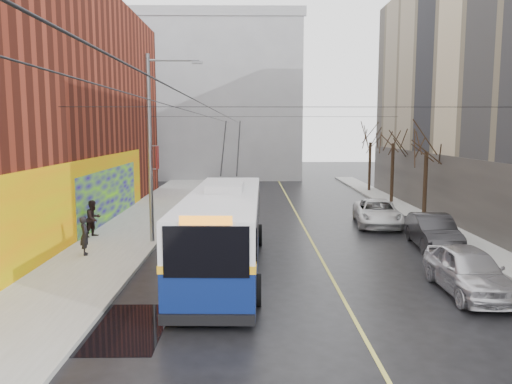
{
  "coord_description": "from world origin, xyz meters",
  "views": [
    {
      "loc": [
        -1.56,
        -13.7,
        5.56
      ],
      "look_at": [
        -1.29,
        8.19,
        2.77
      ],
      "focal_mm": 35.0,
      "sensor_mm": 36.0,
      "label": 1
    }
  ],
  "objects_px": {
    "tree_near": "(427,138)",
    "parked_car_a": "(468,270)",
    "following_car": "(225,209)",
    "pedestrian_b": "(93,219)",
    "trolleybus": "(224,228)",
    "pedestrian_a": "(85,236)",
    "tree_far": "(371,133)",
    "parked_car_b": "(433,231)",
    "streetlight_pole": "(153,144)",
    "tree_mid": "(394,133)",
    "parked_car_c": "(377,213)"
  },
  "relations": [
    {
      "from": "tree_near",
      "to": "parked_car_a",
      "type": "distance_m",
      "value": 14.39
    },
    {
      "from": "following_car",
      "to": "parked_car_a",
      "type": "bearing_deg",
      "value": -57.56
    },
    {
      "from": "tree_near",
      "to": "pedestrian_b",
      "type": "height_order",
      "value": "tree_near"
    },
    {
      "from": "trolleybus",
      "to": "pedestrian_a",
      "type": "bearing_deg",
      "value": 165.02
    },
    {
      "from": "tree_far",
      "to": "following_car",
      "type": "relative_size",
      "value": 1.53
    },
    {
      "from": "trolleybus",
      "to": "following_car",
      "type": "xyz_separation_m",
      "value": [
        -0.51,
        10.48,
        -0.93
      ]
    },
    {
      "from": "parked_car_b",
      "to": "pedestrian_b",
      "type": "bearing_deg",
      "value": 177.87
    },
    {
      "from": "streetlight_pole",
      "to": "following_car",
      "type": "xyz_separation_m",
      "value": [
        3.05,
        6.08,
        -4.12
      ]
    },
    {
      "from": "tree_near",
      "to": "pedestrian_b",
      "type": "bearing_deg",
      "value": -164.97
    },
    {
      "from": "tree_mid",
      "to": "trolleybus",
      "type": "height_order",
      "value": "tree_mid"
    },
    {
      "from": "parked_car_c",
      "to": "pedestrian_a",
      "type": "distance_m",
      "value": 16.17
    },
    {
      "from": "parked_car_b",
      "to": "pedestrian_a",
      "type": "xyz_separation_m",
      "value": [
        -15.68,
        -1.69,
        0.21
      ]
    },
    {
      "from": "following_car",
      "to": "pedestrian_a",
      "type": "distance_m",
      "value": 10.32
    },
    {
      "from": "streetlight_pole",
      "to": "tree_near",
      "type": "relative_size",
      "value": 1.41
    },
    {
      "from": "streetlight_pole",
      "to": "pedestrian_b",
      "type": "relative_size",
      "value": 4.87
    },
    {
      "from": "tree_mid",
      "to": "following_car",
      "type": "xyz_separation_m",
      "value": [
        -12.09,
        -6.92,
        -4.52
      ]
    },
    {
      "from": "pedestrian_a",
      "to": "parked_car_a",
      "type": "bearing_deg",
      "value": -129.36
    },
    {
      "from": "tree_mid",
      "to": "pedestrian_a",
      "type": "xyz_separation_m",
      "value": [
        -17.68,
        -15.6,
        -4.26
      ]
    },
    {
      "from": "streetlight_pole",
      "to": "tree_mid",
      "type": "bearing_deg",
      "value": 40.65
    },
    {
      "from": "following_car",
      "to": "pedestrian_b",
      "type": "distance_m",
      "value": 8.1
    },
    {
      "from": "tree_near",
      "to": "following_car",
      "type": "xyz_separation_m",
      "value": [
        -12.09,
        0.08,
        -4.25
      ]
    },
    {
      "from": "parked_car_b",
      "to": "pedestrian_a",
      "type": "relative_size",
      "value": 2.82
    },
    {
      "from": "parked_car_c",
      "to": "following_car",
      "type": "distance_m",
      "value": 9.01
    },
    {
      "from": "tree_near",
      "to": "following_car",
      "type": "distance_m",
      "value": 12.82
    },
    {
      "from": "parked_car_a",
      "to": "parked_car_b",
      "type": "distance_m",
      "value": 6.6
    },
    {
      "from": "parked_car_c",
      "to": "parked_car_b",
      "type": "bearing_deg",
      "value": -71.09
    },
    {
      "from": "tree_far",
      "to": "pedestrian_a",
      "type": "height_order",
      "value": "tree_far"
    },
    {
      "from": "tree_mid",
      "to": "tree_far",
      "type": "distance_m",
      "value": 7.0
    },
    {
      "from": "tree_mid",
      "to": "pedestrian_a",
      "type": "height_order",
      "value": "tree_mid"
    },
    {
      "from": "streetlight_pole",
      "to": "trolleybus",
      "type": "height_order",
      "value": "streetlight_pole"
    },
    {
      "from": "tree_mid",
      "to": "trolleybus",
      "type": "relative_size",
      "value": 0.53
    },
    {
      "from": "parked_car_a",
      "to": "pedestrian_b",
      "type": "relative_size",
      "value": 2.53
    },
    {
      "from": "streetlight_pole",
      "to": "tree_far",
      "type": "bearing_deg",
      "value": 52.88
    },
    {
      "from": "parked_car_c",
      "to": "pedestrian_b",
      "type": "bearing_deg",
      "value": -160.2
    },
    {
      "from": "tree_far",
      "to": "parked_car_c",
      "type": "xyz_separation_m",
      "value": [
        -3.2,
        -15.39,
        -4.41
      ]
    },
    {
      "from": "trolleybus",
      "to": "pedestrian_b",
      "type": "distance_m",
      "value": 8.77
    },
    {
      "from": "parked_car_a",
      "to": "parked_car_c",
      "type": "relative_size",
      "value": 0.88
    },
    {
      "from": "parked_car_b",
      "to": "pedestrian_b",
      "type": "distance_m",
      "value": 16.55
    },
    {
      "from": "parked_car_a",
      "to": "following_car",
      "type": "xyz_separation_m",
      "value": [
        -8.93,
        13.48,
        -0.07
      ]
    },
    {
      "from": "tree_far",
      "to": "pedestrian_a",
      "type": "distance_m",
      "value": 28.99
    },
    {
      "from": "following_car",
      "to": "tree_far",
      "type": "bearing_deg",
      "value": 47.96
    },
    {
      "from": "tree_near",
      "to": "parked_car_c",
      "type": "distance_m",
      "value": 5.49
    },
    {
      "from": "streetlight_pole",
      "to": "following_car",
      "type": "bearing_deg",
      "value": 63.38
    },
    {
      "from": "pedestrian_b",
      "to": "streetlight_pole",
      "type": "bearing_deg",
      "value": -79.61
    },
    {
      "from": "tree_far",
      "to": "trolleybus",
      "type": "relative_size",
      "value": 0.52
    },
    {
      "from": "parked_car_a",
      "to": "following_car",
      "type": "relative_size",
      "value": 1.09
    },
    {
      "from": "tree_far",
      "to": "parked_car_c",
      "type": "bearing_deg",
      "value": -101.75
    },
    {
      "from": "tree_far",
      "to": "trolleybus",
      "type": "height_order",
      "value": "tree_far"
    },
    {
      "from": "tree_near",
      "to": "following_car",
      "type": "height_order",
      "value": "tree_near"
    },
    {
      "from": "streetlight_pole",
      "to": "parked_car_b",
      "type": "distance_m",
      "value": 13.78
    }
  ]
}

